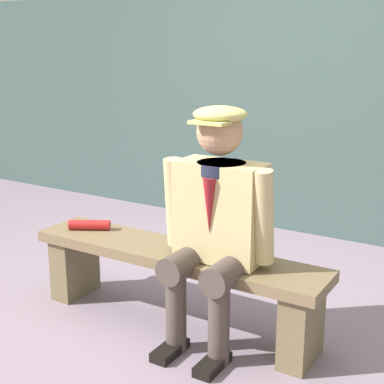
{
  "coord_description": "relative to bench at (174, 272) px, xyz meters",
  "views": [
    {
      "loc": [
        -1.63,
        2.47,
        1.57
      ],
      "look_at": [
        -0.12,
        0.0,
        0.81
      ],
      "focal_mm": 52.15,
      "sensor_mm": 36.0,
      "label": 1
    }
  ],
  "objects": [
    {
      "name": "ground_plane",
      "position": [
        0.0,
        0.0,
        -0.32
      ],
      "size": [
        30.0,
        30.0,
        0.0
      ],
      "primitive_type": "plane",
      "color": "gray"
    },
    {
      "name": "bench",
      "position": [
        0.0,
        0.0,
        0.0
      ],
      "size": [
        1.78,
        0.37,
        0.46
      ],
      "color": "brown",
      "rests_on": "ground"
    },
    {
      "name": "seated_man",
      "position": [
        -0.29,
        0.05,
        0.39
      ],
      "size": [
        0.63,
        0.55,
        1.28
      ],
      "color": "tan",
      "rests_on": "ground"
    },
    {
      "name": "rolled_magazine",
      "position": [
        0.64,
        -0.01,
        0.17
      ],
      "size": [
        0.25,
        0.18,
        0.06
      ],
      "primitive_type": "cylinder",
      "rotation": [
        0.0,
        1.57,
        0.51
      ],
      "color": "#B21E1E",
      "rests_on": "bench"
    },
    {
      "name": "stadium_wall",
      "position": [
        0.0,
        -2.06,
        0.7
      ],
      "size": [
        12.0,
        0.24,
        2.04
      ],
      "primitive_type": "cube",
      "color": "#3B514C",
      "rests_on": "ground"
    }
  ]
}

